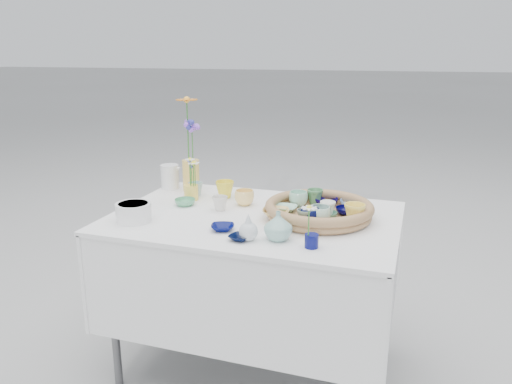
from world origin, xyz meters
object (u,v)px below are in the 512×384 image
(display_table, at_px, (255,365))
(tall_vase_yellow, at_px, (191,175))
(wicker_tray, at_px, (319,210))
(bud_vase_seafoam, at_px, (278,226))

(display_table, xyz_separation_m, tall_vase_yellow, (-0.45, 0.30, 0.85))
(display_table, bearing_deg, wicker_tray, 10.12)
(wicker_tray, xyz_separation_m, tall_vase_yellow, (-0.73, 0.25, 0.04))
(wicker_tray, relative_size, bud_vase_seafoam, 4.10)
(bud_vase_seafoam, height_order, tall_vase_yellow, tall_vase_yellow)
(display_table, height_order, bud_vase_seafoam, bud_vase_seafoam)
(wicker_tray, distance_m, tall_vase_yellow, 0.77)
(display_table, relative_size, wicker_tray, 2.66)
(wicker_tray, relative_size, tall_vase_yellow, 2.90)
(display_table, bearing_deg, tall_vase_yellow, 146.50)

